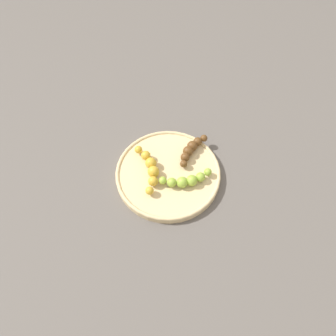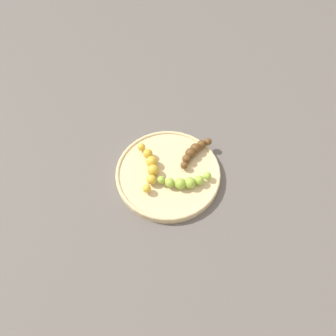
# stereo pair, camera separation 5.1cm
# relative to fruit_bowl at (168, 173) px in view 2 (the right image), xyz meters

# --- Properties ---
(ground_plane) EXTENTS (2.40, 2.40, 0.00)m
(ground_plane) POSITION_rel_fruit_bowl_xyz_m (0.00, 0.00, -0.01)
(ground_plane) COLOR #56514C
(fruit_bowl) EXTENTS (0.28, 0.28, 0.02)m
(fruit_bowl) POSITION_rel_fruit_bowl_xyz_m (0.00, 0.00, 0.00)
(fruit_bowl) COLOR #D1B784
(fruit_bowl) RESTS_ON ground_plane
(banana_spotted) EXTENTS (0.15, 0.05, 0.03)m
(banana_spotted) POSITION_rel_fruit_bowl_xyz_m (0.01, 0.05, 0.02)
(banana_spotted) COLOR gold
(banana_spotted) RESTS_ON fruit_bowl
(banana_green) EXTENTS (0.04, 0.14, 0.03)m
(banana_green) POSITION_rel_fruit_bowl_xyz_m (-0.04, -0.04, 0.02)
(banana_green) COLOR #8CAD38
(banana_green) RESTS_ON fruit_bowl
(banana_overripe) EXTENTS (0.09, 0.10, 0.03)m
(banana_overripe) POSITION_rel_fruit_bowl_xyz_m (0.05, -0.08, 0.02)
(banana_overripe) COLOR #593819
(banana_overripe) RESTS_ON fruit_bowl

